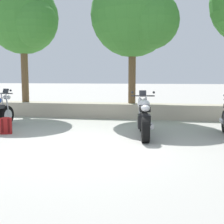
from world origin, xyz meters
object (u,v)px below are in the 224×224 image
Objects in this scene: motorcycle_silver_centre at (144,118)px; leafy_tree_far_left at (25,20)px; rider_backpack at (6,125)px; leafy_tree_mid_left at (136,16)px.

leafy_tree_far_left is (-4.95, 3.43, 3.31)m from motorcycle_silver_centre.
rider_backpack is 6.11m from leafy_tree_mid_left.
leafy_tree_far_left is 4.37m from leafy_tree_mid_left.
leafy_tree_far_left is at bearing 145.26° from motorcycle_silver_centre.
leafy_tree_far_left is (-1.19, 3.77, 3.55)m from rider_backpack.
leafy_tree_far_left is at bearing 107.53° from rider_backpack.
rider_backpack is at bearing -174.85° from motorcycle_silver_centre.
motorcycle_silver_centre is 0.42× the size of leafy_tree_mid_left.
rider_backpack is (-3.76, -0.34, -0.24)m from motorcycle_silver_centre.
rider_backpack is 0.10× the size of leafy_tree_far_left.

